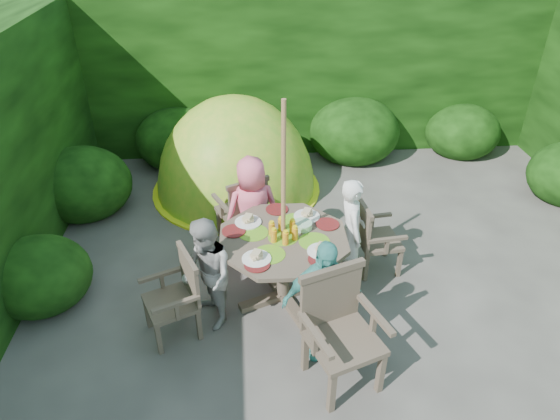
{
  "coord_description": "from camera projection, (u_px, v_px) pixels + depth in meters",
  "views": [
    {
      "loc": [
        -1.18,
        -3.96,
        3.64
      ],
      "look_at": [
        -0.83,
        0.43,
        0.85
      ],
      "focal_mm": 32.0,
      "sensor_mm": 36.0,
      "label": 1
    }
  ],
  "objects": [
    {
      "name": "ground",
      "position": [
        360.0,
        295.0,
        5.36
      ],
      "size": [
        60.0,
        60.0,
        0.0
      ],
      "primitive_type": "plane",
      "color": "#44423D",
      "rests_on": "ground"
    },
    {
      "name": "child_left",
      "position": [
        207.0,
        275.0,
        4.73
      ],
      "size": [
        0.63,
        0.7,
        1.18
      ],
      "primitive_type": "imported",
      "rotation": [
        0.0,
        0.0,
        -1.18
      ],
      "color": "#9F9E9A",
      "rests_on": "ground"
    },
    {
      "name": "child_front",
      "position": [
        322.0,
        300.0,
        4.39
      ],
      "size": [
        0.76,
        0.38,
        1.25
      ],
      "primitive_type": "imported",
      "rotation": [
        0.0,
        0.0,
        0.11
      ],
      "color": "#4AADA3",
      "rests_on": "ground"
    },
    {
      "name": "parasol_pole",
      "position": [
        283.0,
        210.0,
        4.74
      ],
      "size": [
        0.06,
        0.06,
        2.2
      ],
      "primitive_type": "cylinder",
      "rotation": [
        0.0,
        0.0,
        0.36
      ],
      "color": "olive",
      "rests_on": "ground"
    },
    {
      "name": "patio_table",
      "position": [
        284.0,
        247.0,
        4.98
      ],
      "size": [
        1.75,
        1.75,
        0.94
      ],
      "rotation": [
        0.0,
        0.0,
        0.36
      ],
      "color": "#45392D",
      "rests_on": "ground"
    },
    {
      "name": "dome_tent",
      "position": [
        237.0,
        189.0,
        7.28
      ],
      "size": [
        2.67,
        2.67,
        2.76
      ],
      "rotation": [
        0.0,
        0.0,
        0.2
      ],
      "color": "#67B923",
      "rests_on": "ground"
    },
    {
      "name": "garden_chair_back",
      "position": [
        244.0,
        209.0,
        5.92
      ],
      "size": [
        0.69,
        0.66,
        0.9
      ],
      "rotation": [
        0.0,
        0.0,
        3.59
      ],
      "color": "#45392D",
      "rests_on": "ground"
    },
    {
      "name": "child_right",
      "position": [
        351.0,
        231.0,
        5.29
      ],
      "size": [
        0.31,
        0.46,
        1.24
      ],
      "primitive_type": "imported",
      "rotation": [
        0.0,
        0.0,
        1.59
      ],
      "color": "white",
      "rests_on": "ground"
    },
    {
      "name": "garden_chair_right",
      "position": [
        373.0,
        236.0,
        5.51
      ],
      "size": [
        0.5,
        0.55,
        0.84
      ],
      "rotation": [
        0.0,
        0.0,
        1.68
      ],
      "color": "#45392D",
      "rests_on": "ground"
    },
    {
      "name": "garden_chair_front",
      "position": [
        339.0,
        328.0,
        4.21
      ],
      "size": [
        0.76,
        0.72,
        1.03
      ],
      "rotation": [
        0.0,
        0.0,
        0.35
      ],
      "color": "#45392D",
      "rests_on": "ground"
    },
    {
      "name": "child_back",
      "position": [
        252.0,
        210.0,
        5.6
      ],
      "size": [
        0.72,
        0.57,
        1.29
      ],
      "primitive_type": "imported",
      "rotation": [
        0.0,
        0.0,
        3.44
      ],
      "color": "#FF6986",
      "rests_on": "ground"
    },
    {
      "name": "hedge_enclosure",
      "position": [
        345.0,
        137.0,
        5.82
      ],
      "size": [
        9.0,
        9.0,
        2.5
      ],
      "color": "black",
      "rests_on": "ground"
    },
    {
      "name": "garden_chair_left",
      "position": [
        177.0,
        295.0,
        4.69
      ],
      "size": [
        0.61,
        0.64,
        0.84
      ],
      "rotation": [
        0.0,
        0.0,
        -1.16
      ],
      "color": "#45392D",
      "rests_on": "ground"
    }
  ]
}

